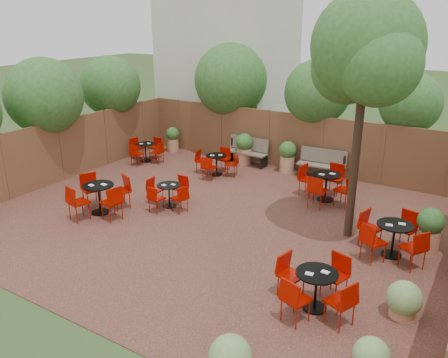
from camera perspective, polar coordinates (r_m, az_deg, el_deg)
The scene contains 12 objects.
ground at distance 12.30m, azimuth -0.90°, elevation -5.13°, with size 80.00×80.00×0.00m, color #354F23.
courtyard_paving at distance 12.30m, azimuth -0.90°, elevation -5.09°, with size 12.00×10.00×0.02m, color #3E2119.
fence_back at distance 16.14m, azimuth 8.71°, elevation 4.58°, with size 12.00×0.08×2.00m, color brown.
fence_left at distance 15.81m, azimuth -19.60°, elevation 3.31°, with size 0.08×10.00×2.00m, color brown.
neighbour_building at distance 20.35m, azimuth 0.54°, elevation 16.52°, with size 5.00×4.00×8.00m, color beige.
overhang_foliage at distance 14.76m, azimuth 0.51°, elevation 10.23°, with size 15.61×10.55×2.76m.
courtyard_tree at distance 10.71m, azimuth 17.20°, elevation 14.53°, with size 2.64×2.54×5.75m.
park_bench_left at distance 16.64m, azimuth 2.91°, elevation 3.55°, with size 1.61×0.57×0.98m.
park_bench_right at distance 15.54m, azimuth 12.09°, elevation 1.90°, with size 1.59×0.58×0.97m.
bistro_tables at distance 12.55m, azimuth 1.21°, elevation -2.29°, with size 10.94×6.92×0.95m.
planters at distance 15.09m, azimuth 6.28°, elevation 2.04°, with size 10.62×4.18×1.13m.
low_shrubs at distance 7.96m, azimuth 13.48°, elevation -18.34°, with size 2.54×3.57×0.71m.
Camera 1 is at (6.02, -9.38, 5.21)m, focal length 36.69 mm.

